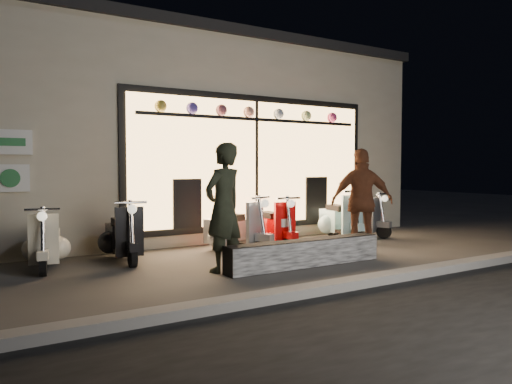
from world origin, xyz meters
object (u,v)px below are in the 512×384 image
at_px(scooter_red, 271,227).
at_px(woman, 362,201).
at_px(man, 224,207).
at_px(scooter_silver, 231,230).
at_px(graffiti_barrier, 305,253).

bearing_deg(scooter_red, woman, -53.22).
relative_size(man, woman, 1.02).
bearing_deg(man, woman, 160.95).
bearing_deg(man, scooter_silver, -142.10).
height_order(graffiti_barrier, scooter_silver, scooter_silver).
relative_size(graffiti_barrier, woman, 1.46).
distance_m(scooter_red, woman, 1.74).
distance_m(graffiti_barrier, man, 1.41).
relative_size(graffiti_barrier, scooter_red, 2.05).
height_order(scooter_silver, scooter_red, scooter_silver).
relative_size(scooter_red, woman, 0.72).
height_order(scooter_red, man, man).
xyz_separation_m(graffiti_barrier, scooter_silver, (-0.33, 1.65, 0.18)).
bearing_deg(woman, man, 28.90).
distance_m(graffiti_barrier, woman, 1.66).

